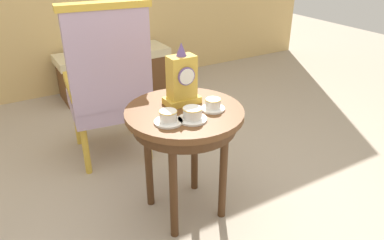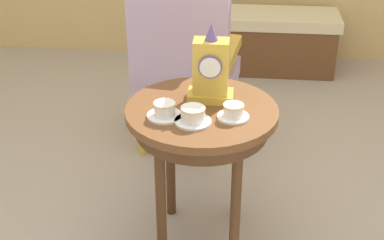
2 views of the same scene
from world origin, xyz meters
name	(u,v)px [view 2 (image 2 of 2)]	position (x,y,z in m)	size (l,w,h in m)	color
ground_plane	(196,229)	(0.00, 0.00, 0.00)	(10.00, 10.00, 0.00)	tan
side_table	(202,126)	(0.02, -0.04, 0.58)	(0.63, 0.63, 0.67)	brown
teacup_left	(165,111)	(-0.12, -0.13, 0.69)	(0.14, 0.14, 0.06)	white
teacup_right	(193,116)	(0.00, -0.17, 0.70)	(0.15, 0.15, 0.07)	white
teacup_center	(233,112)	(0.16, -0.11, 0.69)	(0.13, 0.13, 0.06)	white
mantel_clock	(211,70)	(0.05, 0.04, 0.80)	(0.19, 0.11, 0.34)	gold
armchair	(184,54)	(-0.13, 0.72, 0.59)	(0.60, 0.59, 1.14)	#B299B7
window_bench	(261,41)	(0.31, 1.95, 0.22)	(1.12, 0.40, 0.44)	beige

